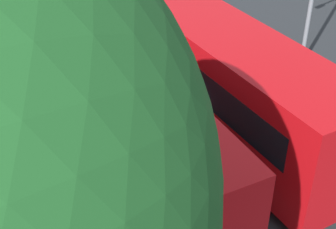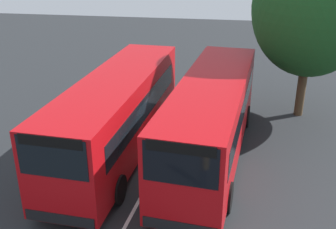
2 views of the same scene
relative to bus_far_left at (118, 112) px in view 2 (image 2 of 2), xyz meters
The scene contains 5 objects.
ground_plane 2.61m from the bus_far_left, 84.48° to the left, with size 66.54×66.54×0.00m, color #232628.
bus_far_left is the anchor object (origin of this frame).
bus_center_left 3.79m from the bus_far_left, 93.24° to the left, with size 11.00×3.43×3.34m.
depot_tree 10.32m from the bus_far_left, 124.65° to the left, with size 6.23×5.61×8.71m.
lane_stripe_outer_left 2.61m from the bus_far_left, 84.48° to the left, with size 13.29×0.12×0.01m, color silver.
Camera 2 is at (14.23, 2.69, 8.15)m, focal length 42.71 mm.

